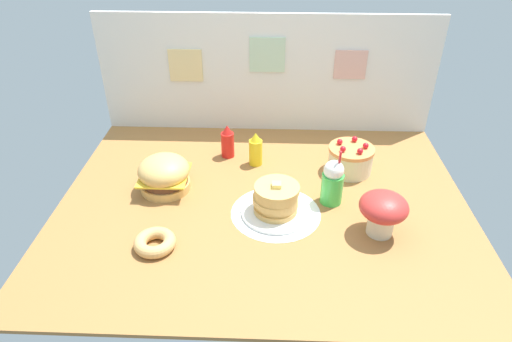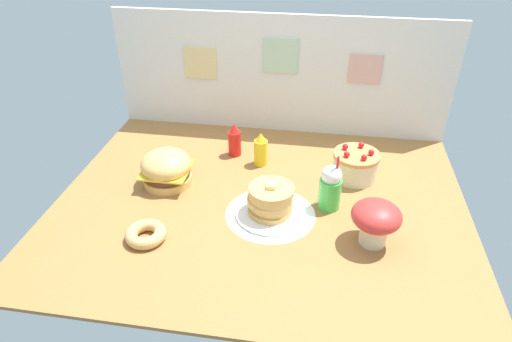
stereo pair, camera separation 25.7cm
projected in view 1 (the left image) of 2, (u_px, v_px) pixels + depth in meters
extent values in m
cube|color=#9E6B38|center=(263.00, 203.00, 2.53)|extent=(2.29, 1.81, 0.02)
cube|color=silver|center=(267.00, 75.00, 3.06)|extent=(2.29, 0.03, 0.82)
cube|color=beige|center=(186.00, 65.00, 3.03)|extent=(0.23, 0.01, 0.22)
cube|color=#B2D1B2|center=(267.00, 55.00, 2.97)|extent=(0.24, 0.01, 0.23)
cube|color=#D8A599|center=(350.00, 65.00, 2.98)|extent=(0.21, 0.01, 0.19)
cylinder|color=white|center=(276.00, 213.00, 2.43)|extent=(0.49, 0.49, 0.00)
cylinder|color=#DBA859|center=(166.00, 185.00, 2.62)|extent=(0.29, 0.29, 0.05)
cylinder|color=#59331E|center=(165.00, 179.00, 2.59)|extent=(0.27, 0.27, 0.04)
cube|color=yellow|center=(164.00, 175.00, 2.58)|extent=(0.27, 0.27, 0.01)
ellipsoid|color=#E5B260|center=(164.00, 170.00, 2.56)|extent=(0.29, 0.29, 0.17)
cylinder|color=white|center=(276.00, 211.00, 2.43)|extent=(0.38, 0.38, 0.02)
cylinder|color=#E0AD5B|center=(275.00, 208.00, 2.41)|extent=(0.24, 0.24, 0.03)
cylinder|color=#E0AD5B|center=(277.00, 203.00, 2.40)|extent=(0.23, 0.23, 0.03)
cylinder|color=#E0AD5B|center=(275.00, 199.00, 2.38)|extent=(0.24, 0.24, 0.03)
cylinder|color=#E0AD5B|center=(276.00, 194.00, 2.36)|extent=(0.23, 0.23, 0.03)
cylinder|color=#E0AD5B|center=(277.00, 189.00, 2.35)|extent=(0.24, 0.24, 0.03)
cube|color=#F7E072|center=(277.00, 185.00, 2.33)|extent=(0.05, 0.05, 0.02)
cylinder|color=beige|center=(350.00, 161.00, 2.76)|extent=(0.27, 0.27, 0.14)
cylinder|color=#EA8C4C|center=(352.00, 149.00, 2.71)|extent=(0.28, 0.28, 0.02)
sphere|color=red|center=(366.00, 146.00, 2.69)|extent=(0.04, 0.04, 0.04)
sphere|color=red|center=(355.00, 139.00, 2.76)|extent=(0.04, 0.04, 0.04)
sphere|color=red|center=(340.00, 142.00, 2.73)|extent=(0.04, 0.04, 0.04)
sphere|color=red|center=(343.00, 149.00, 2.66)|extent=(0.04, 0.04, 0.04)
sphere|color=red|center=(360.00, 151.00, 2.63)|extent=(0.04, 0.04, 0.04)
cylinder|color=red|center=(228.00, 145.00, 2.90)|extent=(0.08, 0.08, 0.17)
cone|color=red|center=(227.00, 129.00, 2.84)|extent=(0.07, 0.07, 0.06)
cylinder|color=yellow|center=(256.00, 152.00, 2.82)|extent=(0.08, 0.08, 0.17)
cone|color=yellow|center=(256.00, 137.00, 2.76)|extent=(0.07, 0.07, 0.06)
cylinder|color=green|center=(332.00, 188.00, 2.48)|extent=(0.12, 0.12, 0.18)
sphere|color=white|center=(334.00, 170.00, 2.41)|extent=(0.11, 0.11, 0.11)
cylinder|color=red|center=(339.00, 165.00, 2.39)|extent=(0.01, 0.04, 0.18)
torus|color=tan|center=(155.00, 243.00, 2.19)|extent=(0.21, 0.21, 0.06)
torus|color=pink|center=(155.00, 242.00, 2.19)|extent=(0.20, 0.20, 0.05)
cylinder|color=beige|center=(380.00, 224.00, 2.27)|extent=(0.13, 0.13, 0.11)
ellipsoid|color=red|center=(384.00, 207.00, 2.21)|extent=(0.24, 0.24, 0.13)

